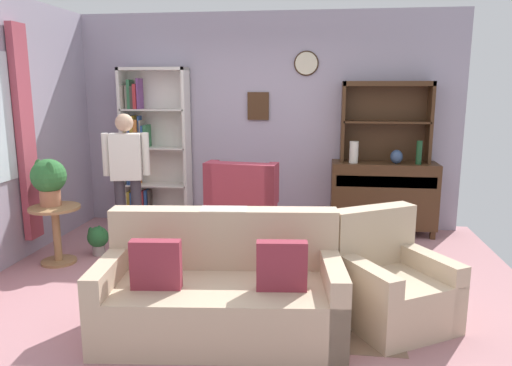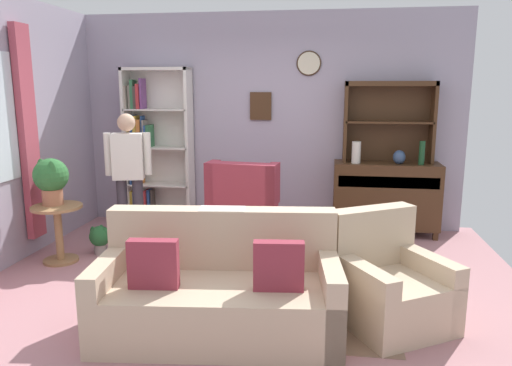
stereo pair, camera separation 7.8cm
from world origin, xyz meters
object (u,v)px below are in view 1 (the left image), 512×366
at_px(sideboard_hutch, 386,111).
at_px(potted_plant_small, 98,238).
at_px(vase_tall, 354,152).
at_px(sideboard, 383,194).
at_px(couch_floral, 222,293).
at_px(bookshelf, 150,149).
at_px(armchair_floral, 390,286).
at_px(vase_round, 397,157).
at_px(plant_stand, 56,228).
at_px(person_reading, 127,172).
at_px(potted_plant_large, 49,179).
at_px(bottle_wine, 419,152).
at_px(wingback_chair, 246,218).

relative_size(sideboard_hutch, potted_plant_small, 3.41).
height_order(sideboard_hutch, vase_tall, sideboard_hutch).
height_order(sideboard, couch_floral, sideboard).
height_order(bookshelf, sideboard, bookshelf).
xyz_separation_m(vase_tall, armchair_floral, (0.15, -2.33, -0.77)).
height_order(armchair_floral, potted_plant_small, armchair_floral).
height_order(sideboard_hutch, vase_round, sideboard_hutch).
bearing_deg(plant_stand, sideboard, 23.38).
bearing_deg(person_reading, plant_stand, -136.31).
bearing_deg(potted_plant_large, armchair_floral, -15.12).
bearing_deg(sideboard, bottle_wine, -12.89).
xyz_separation_m(vase_tall, couch_floral, (-1.14, -2.67, -0.74)).
distance_m(couch_floral, plant_stand, 2.36).
bearing_deg(bookshelf, bottle_wine, -2.84).
distance_m(bookshelf, sideboard, 3.13).
bearing_deg(armchair_floral, potted_plant_large, 164.88).
bearing_deg(potted_plant_small, bottle_wine, 17.57).
xyz_separation_m(vase_tall, plant_stand, (-3.17, -1.46, -0.67)).
bearing_deg(sideboard, wingback_chair, -151.03).
bearing_deg(potted_plant_large, person_reading, 38.94).
distance_m(vase_tall, vase_round, 0.52).
bearing_deg(person_reading, potted_plant_small, -136.33).
height_order(wingback_chair, potted_plant_large, potted_plant_large).
xyz_separation_m(bottle_wine, couch_floral, (-1.92, -2.67, -0.75)).
relative_size(vase_round, wingback_chair, 0.16).
bearing_deg(armchair_floral, couch_floral, -165.32).
bearing_deg(bottle_wine, vase_round, 175.05).
bearing_deg(person_reading, potted_plant_large, -141.06).
bearing_deg(couch_floral, wingback_chair, 92.98).
xyz_separation_m(wingback_chair, plant_stand, (-1.93, -0.64, -0.00)).
xyz_separation_m(bottle_wine, person_reading, (-3.37, -0.89, -0.16)).
xyz_separation_m(sideboard_hutch, bottle_wine, (0.39, -0.20, -0.49)).
distance_m(couch_floral, wingback_chair, 1.86).
xyz_separation_m(sideboard, couch_floral, (-1.53, -2.75, -0.20)).
height_order(vase_round, bottle_wine, bottle_wine).
distance_m(bookshelf, vase_tall, 2.70).
height_order(vase_round, couch_floral, vase_round).
distance_m(armchair_floral, wingback_chair, 2.06).
height_order(sideboard, vase_round, vase_round).
height_order(armchair_floral, wingback_chair, wingback_chair).
height_order(potted_plant_large, person_reading, person_reading).
bearing_deg(wingback_chair, bookshelf, 145.87).
bearing_deg(plant_stand, vase_tall, 24.71).
xyz_separation_m(bottle_wine, potted_plant_large, (-4.01, -1.41, -0.16)).
relative_size(bookshelf, person_reading, 1.35).
xyz_separation_m(sideboard_hutch, plant_stand, (-3.56, -1.65, -1.18)).
distance_m(armchair_floral, plant_stand, 3.44).
relative_size(couch_floral, plant_stand, 3.03).
distance_m(armchair_floral, potted_plant_small, 3.23).
distance_m(sideboard, sideboard_hutch, 1.06).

